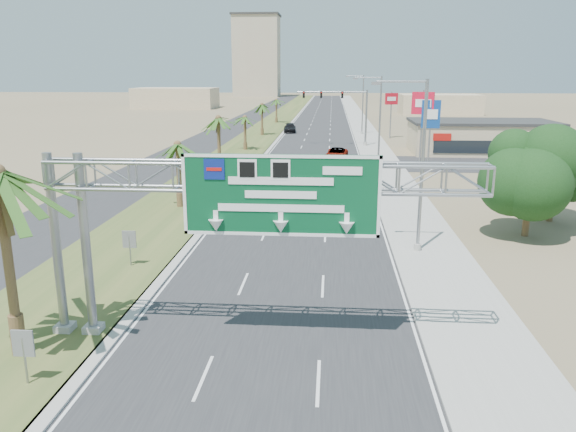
# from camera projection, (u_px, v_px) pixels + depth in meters

# --- Properties ---
(road) EXTENTS (12.00, 300.00, 0.02)m
(road) POSITION_uv_depth(u_px,v_px,m) (321.00, 123.00, 118.89)
(road) COLOR #28282B
(road) RESTS_ON ground
(sidewalk_right) EXTENTS (4.00, 300.00, 0.10)m
(sidewalk_right) POSITION_uv_depth(u_px,v_px,m) (361.00, 123.00, 118.24)
(sidewalk_right) COLOR #9E9B93
(sidewalk_right) RESTS_ON ground
(median_grass) EXTENTS (7.00, 300.00, 0.12)m
(median_grass) POSITION_uv_depth(u_px,v_px,m) (274.00, 123.00, 119.62)
(median_grass) COLOR #3D5324
(median_grass) RESTS_ON ground
(opposing_road) EXTENTS (8.00, 300.00, 0.02)m
(opposing_road) POSITION_uv_depth(u_px,v_px,m) (242.00, 123.00, 120.16)
(opposing_road) COLOR #28282B
(opposing_road) RESTS_ON ground
(sign_gantry) EXTENTS (16.75, 1.24, 7.50)m
(sign_gantry) POSITION_uv_depth(u_px,v_px,m) (240.00, 191.00, 20.79)
(sign_gantry) COLOR gray
(sign_gantry) RESTS_ON ground
(palm_row_b) EXTENTS (3.99, 3.99, 5.95)m
(palm_row_b) POSITION_uv_depth(u_px,v_px,m) (178.00, 146.00, 43.04)
(palm_row_b) COLOR brown
(palm_row_b) RESTS_ON ground
(palm_row_c) EXTENTS (3.99, 3.99, 6.75)m
(palm_row_c) POSITION_uv_depth(u_px,v_px,m) (218.00, 119.00, 58.31)
(palm_row_c) COLOR brown
(palm_row_c) RESTS_ON ground
(palm_row_d) EXTENTS (3.99, 3.99, 5.45)m
(palm_row_d) POSITION_uv_depth(u_px,v_px,m) (245.00, 118.00, 76.00)
(palm_row_d) COLOR brown
(palm_row_d) RESTS_ON ground
(palm_row_e) EXTENTS (3.99, 3.99, 6.15)m
(palm_row_e) POSITION_uv_depth(u_px,v_px,m) (262.00, 105.00, 94.19)
(palm_row_e) COLOR brown
(palm_row_e) RESTS_ON ground
(palm_row_f) EXTENTS (3.99, 3.99, 5.75)m
(palm_row_f) POSITION_uv_depth(u_px,v_px,m) (276.00, 100.00, 118.44)
(palm_row_f) COLOR brown
(palm_row_f) RESTS_ON ground
(streetlight_near) EXTENTS (3.27, 0.44, 10.00)m
(streetlight_near) POSITION_uv_depth(u_px,v_px,m) (418.00, 174.00, 32.17)
(streetlight_near) COLOR gray
(streetlight_near) RESTS_ON ground
(streetlight_mid) EXTENTS (3.27, 0.44, 10.00)m
(streetlight_mid) POSITION_uv_depth(u_px,v_px,m) (378.00, 126.00, 61.15)
(streetlight_mid) COLOR gray
(streetlight_mid) RESTS_ON ground
(streetlight_far) EXTENTS (3.27, 0.44, 10.00)m
(streetlight_far) POSITION_uv_depth(u_px,v_px,m) (361.00, 107.00, 95.93)
(streetlight_far) COLOR gray
(streetlight_far) RESTS_ON ground
(signal_mast) EXTENTS (10.28, 0.71, 8.00)m
(signal_mast) POSITION_uv_depth(u_px,v_px,m) (352.00, 112.00, 80.57)
(signal_mast) COLOR gray
(signal_mast) RESTS_ON ground
(store_building) EXTENTS (18.00, 10.00, 4.00)m
(store_building) POSITION_uv_depth(u_px,v_px,m) (481.00, 138.00, 74.24)
(store_building) COLOR tan
(store_building) RESTS_ON ground
(oak_near) EXTENTS (4.50, 4.50, 6.80)m
(oak_near) POSITION_uv_depth(u_px,v_px,m) (532.00, 167.00, 35.50)
(oak_near) COLOR brown
(oak_near) RESTS_ON ground
(oak_far) EXTENTS (3.50, 3.50, 5.60)m
(oak_far) POSITION_uv_depth(u_px,v_px,m) (555.00, 168.00, 39.31)
(oak_far) COLOR brown
(oak_far) RESTS_ON ground
(median_signback_a) EXTENTS (0.75, 0.08, 2.08)m
(median_signback_a) POSITION_uv_depth(u_px,v_px,m) (23.00, 347.00, 18.64)
(median_signback_a) COLOR gray
(median_signback_a) RESTS_ON ground
(median_signback_b) EXTENTS (0.75, 0.08, 2.08)m
(median_signback_b) POSITION_uv_depth(u_px,v_px,m) (129.00, 242.00, 30.29)
(median_signback_b) COLOR gray
(median_signback_b) RESTS_ON ground
(tower_distant) EXTENTS (20.00, 16.00, 35.00)m
(tower_distant) POSITION_uv_depth(u_px,v_px,m) (257.00, 57.00, 252.21)
(tower_distant) COLOR tan
(tower_distant) RESTS_ON ground
(building_distant_left) EXTENTS (24.00, 14.00, 6.00)m
(building_distant_left) POSITION_uv_depth(u_px,v_px,m) (176.00, 98.00, 169.82)
(building_distant_left) COLOR tan
(building_distant_left) RESTS_ON ground
(building_distant_right) EXTENTS (20.00, 12.00, 5.00)m
(building_distant_right) POSITION_uv_depth(u_px,v_px,m) (440.00, 104.00, 145.01)
(building_distant_right) COLOR tan
(building_distant_right) RESTS_ON ground
(car_left_lane) EXTENTS (2.52, 5.18, 1.70)m
(car_left_lane) POSITION_uv_depth(u_px,v_px,m) (273.00, 178.00, 52.29)
(car_left_lane) COLOR black
(car_left_lane) RESTS_ON ground
(car_mid_lane) EXTENTS (2.36, 5.12, 1.63)m
(car_mid_lane) POSITION_uv_depth(u_px,v_px,m) (323.00, 167.00, 58.11)
(car_mid_lane) COLOR #660D09
(car_mid_lane) RESTS_ON ground
(car_right_lane) EXTENTS (2.95, 5.55, 1.48)m
(car_right_lane) POSITION_uv_depth(u_px,v_px,m) (337.00, 154.00, 68.09)
(car_right_lane) COLOR gray
(car_right_lane) RESTS_ON ground
(car_far) EXTENTS (2.46, 5.34, 1.51)m
(car_far) POSITION_uv_depth(u_px,v_px,m) (290.00, 128.00, 100.24)
(car_far) COLOR black
(car_far) RESTS_ON ground
(pole_sign_red_near) EXTENTS (2.37, 1.03, 8.53)m
(pole_sign_red_near) POSITION_uv_depth(u_px,v_px,m) (423.00, 107.00, 61.02)
(pole_sign_red_near) COLOR gray
(pole_sign_red_near) RESTS_ON ground
(pole_sign_blue) EXTENTS (2.02, 0.52, 7.68)m
(pole_sign_blue) POSITION_uv_depth(u_px,v_px,m) (431.00, 117.00, 60.91)
(pole_sign_blue) COLOR gray
(pole_sign_blue) RESTS_ON ground
(pole_sign_red_far) EXTENTS (2.13, 1.17, 7.41)m
(pole_sign_red_far) POSITION_uv_depth(u_px,v_px,m) (391.00, 102.00, 90.02)
(pole_sign_red_far) COLOR gray
(pole_sign_red_far) RESTS_ON ground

